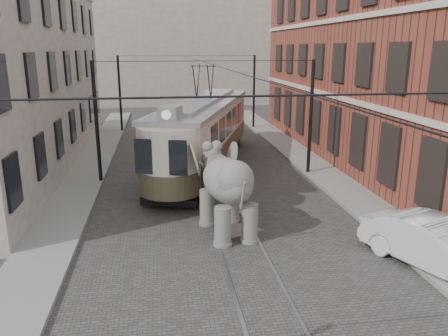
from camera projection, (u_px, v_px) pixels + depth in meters
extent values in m
plane|color=#3F3D3A|center=(230.00, 222.00, 17.17)|extent=(120.00, 120.00, 0.00)
cube|color=slate|center=(374.00, 212.00, 17.99)|extent=(2.00, 60.00, 0.15)
cube|color=slate|center=(56.00, 230.00, 16.24)|extent=(2.00, 60.00, 0.15)
cube|color=maroon|center=(391.00, 58.00, 25.71)|extent=(8.00, 26.00, 12.00)
cube|color=gray|center=(1.00, 78.00, 23.84)|extent=(7.00, 24.00, 10.00)
cube|color=gray|center=(178.00, 44.00, 53.48)|extent=(28.00, 10.00, 14.00)
imported|color=silver|center=(436.00, 244.00, 13.42)|extent=(3.44, 4.93, 1.54)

